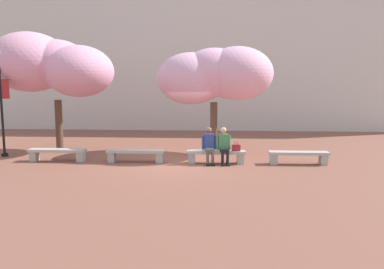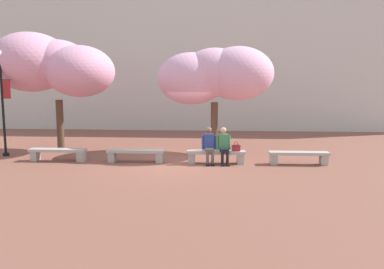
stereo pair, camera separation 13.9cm
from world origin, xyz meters
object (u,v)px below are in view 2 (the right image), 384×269
object	(u,v)px
stone_bench_west_end	(58,153)
stone_bench_near_east	(299,156)
stone_bench_near_west	(136,154)
person_seated_right	(224,144)
handbag	(236,148)
person_seated_left	(209,144)
cherry_tree_secondary	(52,66)
stone_bench_center	(216,155)
lamp_post_with_banner	(2,93)
cherry_tree_main	(215,75)

from	to	relation	value
stone_bench_west_end	stone_bench_near_east	xyz separation A→B (m)	(8.70, 0.00, 0.00)
stone_bench_near_west	person_seated_right	xyz separation A→B (m)	(3.17, -0.05, 0.39)
stone_bench_west_end	handbag	distance (m)	6.51
person_seated_left	handbag	bearing A→B (deg)	2.08
stone_bench_near_west	stone_bench_near_east	distance (m)	5.80
stone_bench_near_east	handbag	xyz separation A→B (m)	(-2.19, -0.02, 0.27)
person_seated_right	handbag	distance (m)	0.46
person_seated_left	cherry_tree_secondary	world-z (taller)	cherry_tree_secondary
stone_bench_center	lamp_post_with_banner	world-z (taller)	lamp_post_with_banner
stone_bench_near_west	stone_bench_center	distance (m)	2.90
stone_bench_near_east	person_seated_right	world-z (taller)	person_seated_right
cherry_tree_main	cherry_tree_secondary	bearing A→B (deg)	178.23
person_seated_right	handbag	world-z (taller)	person_seated_right
handbag	cherry_tree_secondary	size ratio (longest dim) A/B	0.07
stone_bench_center	cherry_tree_secondary	size ratio (longest dim) A/B	0.40
stone_bench_center	lamp_post_with_banner	distance (m)	8.56
stone_bench_center	stone_bench_west_end	bearing A→B (deg)	180.00
stone_bench_near_west	cherry_tree_main	world-z (taller)	cherry_tree_main
handbag	cherry_tree_secondary	distance (m)	8.52
stone_bench_center	cherry_tree_main	bearing A→B (deg)	92.17
stone_bench_near_east	cherry_tree_secondary	bearing A→B (deg)	166.51
person_seated_right	cherry_tree_main	bearing A→B (deg)	99.08
stone_bench_center	cherry_tree_main	size ratio (longest dim) A/B	0.44
stone_bench_center	person_seated_right	distance (m)	0.47
person_seated_right	lamp_post_with_banner	world-z (taller)	lamp_post_with_banner
stone_bench_near_east	handbag	bearing A→B (deg)	-179.53
cherry_tree_main	lamp_post_with_banner	world-z (taller)	cherry_tree_main
stone_bench_west_end	person_seated_right	bearing A→B (deg)	-0.50
stone_bench_west_end	stone_bench_near_east	world-z (taller)	same
stone_bench_center	cherry_tree_main	xyz separation A→B (m)	(-0.08, 2.14, 2.85)
stone_bench_near_west	person_seated_left	size ratio (longest dim) A/B	1.61
cherry_tree_main	cherry_tree_secondary	world-z (taller)	cherry_tree_secondary
stone_bench_center	cherry_tree_secondary	xyz separation A→B (m)	(-6.90, 2.35, 3.26)
stone_bench_west_end	stone_bench_center	world-z (taller)	same
stone_bench_west_end	person_seated_left	size ratio (longest dim) A/B	1.61
stone_bench_near_west	person_seated_right	distance (m)	3.19
stone_bench_near_west	stone_bench_center	xyz separation A→B (m)	(2.90, 0.00, 0.00)
person_seated_left	cherry_tree_main	distance (m)	3.30
stone_bench_west_end	stone_bench_center	size ratio (longest dim) A/B	1.00
stone_bench_west_end	person_seated_left	bearing A→B (deg)	-0.54
handbag	stone_bench_west_end	bearing A→B (deg)	179.84
stone_bench_near_west	lamp_post_with_banner	bearing A→B (deg)	171.52
person_seated_right	cherry_tree_main	size ratio (longest dim) A/B	0.28
cherry_tree_main	lamp_post_with_banner	bearing A→B (deg)	-170.68
person_seated_right	cherry_tree_main	xyz separation A→B (m)	(-0.35, 2.19, 2.46)
person_seated_left	handbag	world-z (taller)	person_seated_left
stone_bench_near_east	person_seated_right	bearing A→B (deg)	-178.85
stone_bench_near_west	person_seated_left	bearing A→B (deg)	-1.14
stone_bench_west_end	stone_bench_near_east	bearing A→B (deg)	0.00
person_seated_right	lamp_post_with_banner	xyz separation A→B (m)	(-8.52, 0.85, 1.75)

